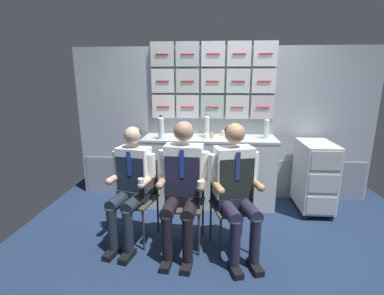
% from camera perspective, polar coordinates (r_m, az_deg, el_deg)
% --- Properties ---
extents(ground, '(4.80, 4.80, 0.04)m').
position_cam_1_polar(ground, '(3.15, 6.52, -19.98)').
color(ground, '#1A2945').
extents(galley_bulkhead, '(4.20, 0.14, 2.20)m').
position_cam_1_polar(galley_bulkhead, '(4.03, 5.93, 5.26)').
color(galley_bulkhead, '#9AA0AE').
rests_on(galley_bulkhead, ground).
extents(galley_counter, '(1.78, 0.53, 0.96)m').
position_cam_1_polar(galley_counter, '(3.91, 3.48, -4.78)').
color(galley_counter, '#BBBFBD').
rests_on(galley_counter, ground).
extents(service_trolley, '(0.40, 0.65, 0.93)m').
position_cam_1_polar(service_trolley, '(4.02, 23.67, -5.17)').
color(service_trolley, black).
rests_on(service_trolley, ground).
extents(folding_chair_left, '(0.48, 0.48, 0.87)m').
position_cam_1_polar(folding_chair_left, '(3.17, -10.76, -8.43)').
color(folding_chair_left, '#2D2D33').
rests_on(folding_chair_left, ground).
extents(crew_member_left, '(0.49, 0.64, 1.26)m').
position_cam_1_polar(crew_member_left, '(2.98, -12.35, -6.83)').
color(crew_member_left, black).
rests_on(crew_member_left, ground).
extents(folding_chair_right, '(0.43, 0.43, 0.87)m').
position_cam_1_polar(folding_chair_right, '(3.02, -1.34, -9.34)').
color(folding_chair_right, '#2D2D33').
rests_on(folding_chair_right, ground).
extents(crew_member_right, '(0.52, 0.66, 1.33)m').
position_cam_1_polar(crew_member_right, '(2.80, -1.93, -6.78)').
color(crew_member_right, black).
rests_on(crew_member_right, ground).
extents(folding_chair_near_trolley, '(0.49, 0.49, 0.87)m').
position_cam_1_polar(folding_chair_near_trolley, '(2.99, 7.73, -9.71)').
color(folding_chair_near_trolley, '#2D2D33').
rests_on(folding_chair_near_trolley, ground).
extents(crew_member_near_trolley, '(0.54, 0.69, 1.32)m').
position_cam_1_polar(crew_member_near_trolley, '(2.78, 8.93, -7.27)').
color(crew_member_near_trolley, black).
rests_on(crew_member_near_trolley, ground).
extents(sparkling_bottle_green, '(0.07, 0.07, 0.31)m').
position_cam_1_polar(sparkling_bottle_green, '(3.78, 3.02, 4.38)').
color(sparkling_bottle_green, silver).
rests_on(sparkling_bottle_green, galley_counter).
extents(water_bottle_short, '(0.07, 0.07, 0.28)m').
position_cam_1_polar(water_bottle_short, '(3.82, 14.92, 3.81)').
color(water_bottle_short, silver).
rests_on(water_bottle_short, galley_counter).
extents(water_bottle_tall, '(0.08, 0.08, 0.31)m').
position_cam_1_polar(water_bottle_tall, '(3.66, -6.33, 4.01)').
color(water_bottle_tall, silver).
rests_on(water_bottle_tall, galley_counter).
extents(espresso_cup_small, '(0.06, 0.06, 0.07)m').
position_cam_1_polar(espresso_cup_small, '(3.72, 4.05, 2.47)').
color(espresso_cup_small, tan).
rests_on(espresso_cup_small, galley_counter).
extents(coffee_cup_white, '(0.06, 0.06, 0.06)m').
position_cam_1_polar(coffee_cup_white, '(3.70, 2.91, 2.38)').
color(coffee_cup_white, white).
rests_on(coffee_cup_white, galley_counter).
extents(coffee_cup_spare, '(0.06, 0.06, 0.08)m').
position_cam_1_polar(coffee_cup_spare, '(3.76, 7.29, 2.59)').
color(coffee_cup_spare, navy).
rests_on(coffee_cup_spare, galley_counter).
extents(paper_cup_blue, '(0.06, 0.06, 0.07)m').
position_cam_1_polar(paper_cup_blue, '(3.87, 6.46, 2.88)').
color(paper_cup_blue, silver).
rests_on(paper_cup_blue, galley_counter).
extents(snack_banana, '(0.17, 0.10, 0.04)m').
position_cam_1_polar(snack_banana, '(3.68, 9.18, 1.89)').
color(snack_banana, yellow).
rests_on(snack_banana, galley_counter).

